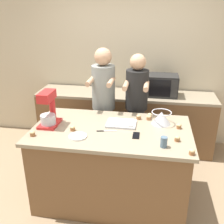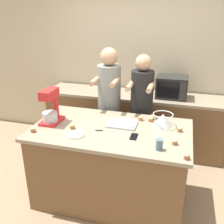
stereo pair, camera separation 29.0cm
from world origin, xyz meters
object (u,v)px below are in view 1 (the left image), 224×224
object	(u,v)px
cell_phone	(136,135)
cupcake_1	(150,115)
cupcake_3	(139,117)
cupcake_4	(179,126)
baking_tray	(121,123)
knife	(105,131)
person_left	(104,106)
stand_mixer	(49,111)
cupcake_5	(73,128)
cupcake_6	(149,117)
small_plate	(78,136)
cupcake_7	(177,138)
cupcake_0	(32,133)
mixing_bowl	(161,117)
drinking_glass	(164,142)
cupcake_2	(192,152)
microwave_oven	(163,85)
person_right	(136,110)

from	to	relation	value
cell_phone	cupcake_1	distance (m)	0.52
cupcake_3	cupcake_4	xyz separation A→B (m)	(0.46, -0.18, 0.00)
baking_tray	cupcake_4	size ratio (longest dim) A/B	5.81
cell_phone	knife	size ratio (longest dim) A/B	0.66
person_left	baking_tray	size ratio (longest dim) A/B	5.07
stand_mixer	cell_phone	world-z (taller)	stand_mixer
cupcake_5	cupcake_6	bearing A→B (deg)	27.76
small_plate	cupcake_3	size ratio (longest dim) A/B	3.25
small_plate	cupcake_1	bearing A→B (deg)	41.16
cupcake_4	stand_mixer	bearing A→B (deg)	-174.24
cupcake_4	cupcake_7	distance (m)	0.31
cupcake_0	mixing_bowl	bearing A→B (deg)	21.70
person_left	baking_tray	xyz separation A→B (m)	(0.33, -0.61, 0.04)
cell_phone	cupcake_1	world-z (taller)	cupcake_1
knife	cupcake_0	world-z (taller)	cupcake_0
drinking_glass	stand_mixer	bearing A→B (deg)	166.90
cupcake_2	cupcake_5	world-z (taller)	same
stand_mixer	mixing_bowl	size ratio (longest dim) A/B	1.76
cupcake_1	cell_phone	bearing A→B (deg)	-103.82
stand_mixer	cupcake_6	xyz separation A→B (m)	(1.12, 0.33, -0.15)
cupcake_2	cupcake_0	bearing A→B (deg)	176.13
cupcake_1	cupcake_6	bearing A→B (deg)	-96.72
cupcake_1	cupcake_5	bearing A→B (deg)	-149.13
stand_mixer	baking_tray	bearing A→B (deg)	9.65
person_left	microwave_oven	distance (m)	1.01
person_right	cupcake_5	bearing A→B (deg)	-126.87
person_right	cupcake_1	distance (m)	0.41
baking_tray	knife	world-z (taller)	baking_tray
stand_mixer	cupcake_7	distance (m)	1.44
baking_tray	cell_phone	bearing A→B (deg)	-52.62
stand_mixer	cupcake_5	distance (m)	0.35
cupcake_5	baking_tray	bearing A→B (deg)	24.81
drinking_glass	cupcake_4	bearing A→B (deg)	68.40
person_right	cupcake_5	world-z (taller)	person_right
cell_phone	cupcake_7	bearing A→B (deg)	-6.13
cupcake_1	cupcake_2	world-z (taller)	same
stand_mixer	knife	world-z (taller)	stand_mixer
baking_tray	cupcake_4	distance (m)	0.65
baking_tray	small_plate	world-z (taller)	baking_tray
person_right	cupcake_0	xyz separation A→B (m)	(-1.01, -1.04, 0.09)
drinking_glass	cupcake_6	xyz separation A→B (m)	(-0.16, 0.63, -0.02)
cupcake_2	cupcake_4	xyz separation A→B (m)	(-0.08, 0.55, 0.00)
cupcake_2	cupcake_6	xyz separation A→B (m)	(-0.42, 0.73, 0.00)
small_plate	cupcake_7	world-z (taller)	cupcake_7
knife	cupcake_5	bearing A→B (deg)	-173.46
cupcake_3	cupcake_6	bearing A→B (deg)	1.27
person_left	cupcake_6	size ratio (longest dim) A/B	29.48
cupcake_7	stand_mixer	bearing A→B (deg)	173.71
cupcake_7	person_right	bearing A→B (deg)	118.27
cupcake_4	cupcake_2	bearing A→B (deg)	-81.71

